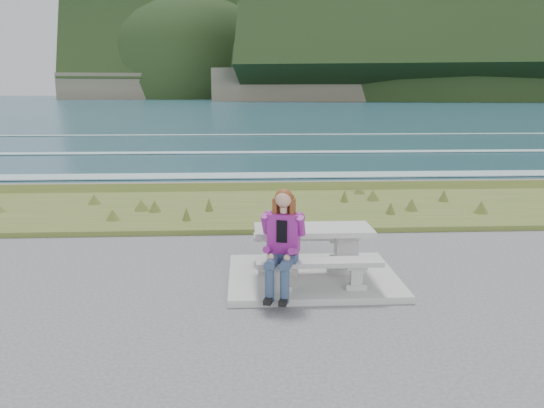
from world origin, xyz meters
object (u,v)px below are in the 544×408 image
picnic_table (313,238)px  seated_woman (281,257)px  bench_landward (319,267)px  bench_seaward (307,240)px

picnic_table → seated_woman: 1.00m
bench_landward → bench_seaward: size_ratio=1.00×
bench_seaward → seated_woman: size_ratio=1.22×
bench_seaward → bench_landward: bearing=-90.0°
bench_landward → seated_woman: 0.60m
picnic_table → seated_woman: bearing=-123.4°
picnic_table → bench_landward: bearing=-90.0°
bench_seaward → picnic_table: bearing=-90.0°
seated_woman → picnic_table: bearing=72.5°
picnic_table → seated_woman: seated_woman is taller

